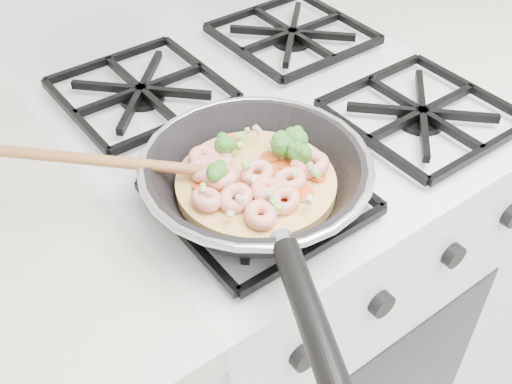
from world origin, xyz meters
TOP-DOWN VIEW (x-y plane):
  - stove at (0.00, 1.70)m, footprint 0.60×0.60m
  - skillet at (-0.16, 1.54)m, footprint 0.41×0.48m

SIDE VIEW (x-z plane):
  - stove at x=0.00m, z-range 0.00..0.92m
  - skillet at x=-0.16m, z-range 0.91..1.00m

